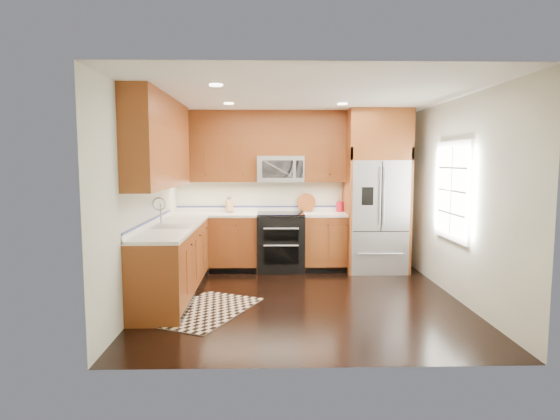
{
  "coord_description": "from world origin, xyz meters",
  "views": [
    {
      "loc": [
        -0.44,
        -5.89,
        1.79
      ],
      "look_at": [
        -0.29,
        0.6,
        1.11
      ],
      "focal_mm": 30.0,
      "sensor_mm": 36.0,
      "label": 1
    }
  ],
  "objects_px": {
    "refrigerator": "(376,191)",
    "rug": "(206,310)",
    "utensil_crock": "(340,204)",
    "range": "(281,242)",
    "knife_block": "(229,206)"
  },
  "relations": [
    {
      "from": "range",
      "to": "utensil_crock",
      "type": "relative_size",
      "value": 2.63
    },
    {
      "from": "refrigerator",
      "to": "knife_block",
      "type": "relative_size",
      "value": 10.05
    },
    {
      "from": "knife_block",
      "to": "utensil_crock",
      "type": "bearing_deg",
      "value": 1.11
    },
    {
      "from": "refrigerator",
      "to": "knife_block",
      "type": "height_order",
      "value": "refrigerator"
    },
    {
      "from": "rug",
      "to": "utensil_crock",
      "type": "height_order",
      "value": "utensil_crock"
    },
    {
      "from": "refrigerator",
      "to": "knife_block",
      "type": "bearing_deg",
      "value": 174.31
    },
    {
      "from": "refrigerator",
      "to": "rug",
      "type": "height_order",
      "value": "refrigerator"
    },
    {
      "from": "rug",
      "to": "knife_block",
      "type": "distance_m",
      "value": 2.52
    },
    {
      "from": "knife_block",
      "to": "utensil_crock",
      "type": "xyz_separation_m",
      "value": [
        1.85,
        0.04,
        0.02
      ]
    },
    {
      "from": "refrigerator",
      "to": "utensil_crock",
      "type": "distance_m",
      "value": 0.66
    },
    {
      "from": "rug",
      "to": "utensil_crock",
      "type": "distance_m",
      "value": 3.22
    },
    {
      "from": "knife_block",
      "to": "utensil_crock",
      "type": "height_order",
      "value": "utensil_crock"
    },
    {
      "from": "range",
      "to": "refrigerator",
      "type": "relative_size",
      "value": 0.36
    },
    {
      "from": "refrigerator",
      "to": "utensil_crock",
      "type": "relative_size",
      "value": 7.23
    },
    {
      "from": "range",
      "to": "knife_block",
      "type": "height_order",
      "value": "knife_block"
    }
  ]
}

